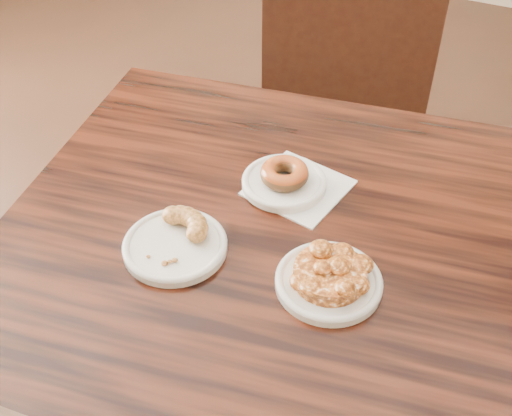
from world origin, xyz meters
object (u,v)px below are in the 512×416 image
at_px(cafe_table, 267,379).
at_px(cruller_fragment, 174,237).
at_px(apple_fritter, 330,272).
at_px(chair_far, 342,99).
at_px(glazed_donut, 284,173).

bearing_deg(cafe_table, cruller_fragment, -159.44).
xyz_separation_m(apple_fritter, cruller_fragment, (-0.24, -0.03, -0.00)).
bearing_deg(cruller_fragment, apple_fritter, 7.17).
height_order(apple_fritter, cruller_fragment, apple_fritter).
xyz_separation_m(cafe_table, chair_far, (-0.16, 0.90, 0.08)).
relative_size(apple_fritter, cruller_fragment, 1.30).
relative_size(chair_far, apple_fritter, 6.33).
distance_m(glazed_donut, cruller_fragment, 0.23).
height_order(cafe_table, glazed_donut, glazed_donut).
distance_m(cafe_table, glazed_donut, 0.43).
relative_size(chair_far, cruller_fragment, 8.21).
bearing_deg(cruller_fragment, chair_far, 92.14).
bearing_deg(cruller_fragment, cafe_table, 28.84).
bearing_deg(glazed_donut, chair_far, 99.70).
bearing_deg(chair_far, cafe_table, 83.83).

